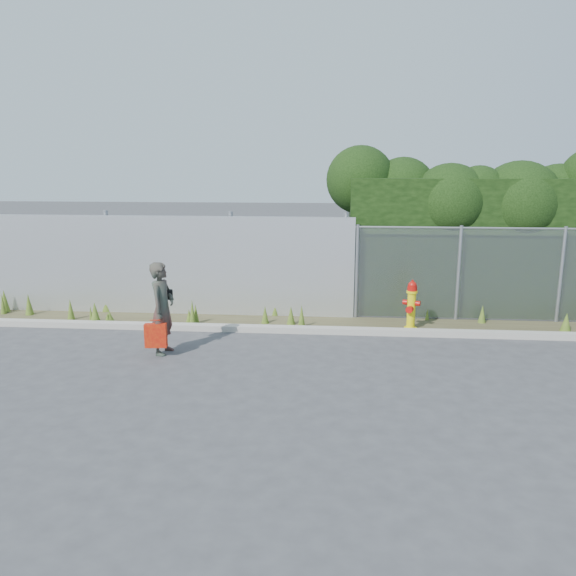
% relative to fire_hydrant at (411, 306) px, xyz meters
% --- Properties ---
extents(ground, '(80.00, 80.00, 0.00)m').
position_rel_fire_hydrant_xyz_m(ground, '(-2.13, -2.18, -0.50)').
color(ground, '#3B3B3E').
rests_on(ground, ground).
extents(curb, '(16.00, 0.22, 0.12)m').
position_rel_fire_hydrant_xyz_m(curb, '(-2.13, -0.38, -0.44)').
color(curb, '#9B968C').
rests_on(curb, ground).
extents(weed_strip, '(16.00, 1.35, 0.55)m').
position_rel_fire_hydrant_xyz_m(weed_strip, '(-2.98, 0.22, -0.37)').
color(weed_strip, '#423D26').
rests_on(weed_strip, ground).
extents(corrugated_fence, '(8.50, 0.21, 2.30)m').
position_rel_fire_hydrant_xyz_m(corrugated_fence, '(-5.38, 0.83, 0.60)').
color(corrugated_fence, silver).
rests_on(corrugated_fence, ground).
extents(chainlink_fence, '(6.50, 0.07, 2.05)m').
position_rel_fire_hydrant_xyz_m(chainlink_fence, '(2.11, 0.82, 0.53)').
color(chainlink_fence, gray).
rests_on(chainlink_fence, ground).
extents(hedge, '(7.85, 2.05, 3.73)m').
position_rel_fire_hydrant_xyz_m(hedge, '(2.20, 1.85, 1.52)').
color(hedge, black).
rests_on(hedge, ground).
extents(fire_hydrant, '(0.35, 0.31, 1.04)m').
position_rel_fire_hydrant_xyz_m(fire_hydrant, '(0.00, 0.00, 0.00)').
color(fire_hydrant, yellow).
rests_on(fire_hydrant, ground).
extents(woman, '(0.48, 0.65, 1.64)m').
position_rel_fire_hydrant_xyz_m(woman, '(-4.57, -1.80, 0.32)').
color(woman, '#0D5844').
rests_on(woman, ground).
extents(red_tote_bag, '(0.38, 0.14, 0.49)m').
position_rel_fire_hydrant_xyz_m(red_tote_bag, '(-4.63, -2.05, -0.11)').
color(red_tote_bag, '#A30A09').
extents(black_shoulder_bag, '(0.23, 0.10, 0.17)m').
position_rel_fire_hydrant_xyz_m(black_shoulder_bag, '(-4.55, -1.60, 0.52)').
color(black_shoulder_bag, black).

